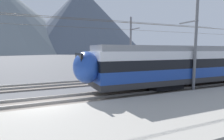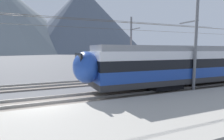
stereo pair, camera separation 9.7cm
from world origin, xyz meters
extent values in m
plane|color=#565659|center=(0.00, 0.00, 0.00)|extent=(400.00, 400.00, 0.00)
cube|color=#A39E93|center=(0.00, -4.13, 0.19)|extent=(120.00, 6.22, 0.37)
cube|color=slate|center=(0.00, 1.12, 0.06)|extent=(120.00, 3.00, 0.12)
cube|color=gray|center=(0.00, 0.40, 0.20)|extent=(120.00, 0.07, 0.16)
cube|color=gray|center=(0.00, 1.83, 0.20)|extent=(120.00, 0.07, 0.16)
cube|color=slate|center=(0.00, 6.95, 0.06)|extent=(120.00, 3.00, 0.12)
cube|color=gray|center=(0.00, 6.23, 0.20)|extent=(120.00, 0.07, 0.16)
cube|color=gray|center=(0.00, 7.67, 0.20)|extent=(120.00, 0.07, 0.16)
cube|color=black|center=(9.41, 1.12, 0.49)|extent=(2.80, 2.37, 0.42)
ellipsoid|color=#1E429E|center=(2.75, 1.12, 2.27)|extent=(1.80, 2.73, 2.25)
cube|color=black|center=(2.25, 1.12, 2.70)|extent=(0.16, 1.78, 1.19)
cube|color=#2D2D30|center=(23.90, 6.95, 0.92)|extent=(27.76, 2.83, 0.45)
cube|color=maroon|center=(23.90, 6.95, 1.57)|extent=(27.76, 2.83, 0.85)
cube|color=black|center=(23.90, 6.95, 2.38)|extent=(27.76, 2.87, 0.75)
cube|color=silver|center=(23.90, 6.95, 3.08)|extent=(27.76, 2.83, 0.65)
cube|color=gray|center=(23.90, 6.95, 3.62)|extent=(27.46, 2.63, 0.45)
cube|color=black|center=(15.30, 6.95, 0.49)|extent=(2.80, 2.27, 0.42)
ellipsoid|color=maroon|center=(9.47, 6.95, 2.27)|extent=(1.80, 2.61, 2.25)
cube|color=black|center=(8.97, 6.95, 2.70)|extent=(0.16, 1.70, 1.19)
cylinder|color=slate|center=(11.32, -0.55, 3.79)|extent=(0.24, 0.24, 7.57)
cube|color=slate|center=(11.32, 0.28, 5.81)|extent=(0.10, 1.96, 0.10)
cylinder|color=#473823|center=(11.32, 1.12, 5.56)|extent=(46.26, 0.02, 0.02)
cylinder|color=slate|center=(10.62, 8.78, 3.78)|extent=(0.24, 0.24, 7.56)
cube|color=slate|center=(10.62, 7.87, 6.01)|extent=(0.10, 2.13, 0.10)
cylinder|color=#473823|center=(10.62, 6.95, 5.76)|extent=(46.26, 0.02, 0.02)
cone|color=#515B6B|center=(51.25, 195.48, 36.63)|extent=(140.56, 140.56, 73.26)
camera|label=1|loc=(-0.66, -11.40, 3.50)|focal=29.24mm
camera|label=2|loc=(-0.57, -11.44, 3.50)|focal=29.24mm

